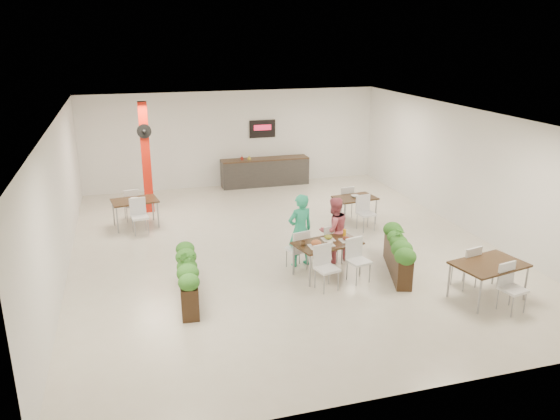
# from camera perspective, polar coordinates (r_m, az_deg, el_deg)

# --- Properties ---
(ground) EXTENTS (12.00, 12.00, 0.00)m
(ground) POSITION_cam_1_polar(r_m,az_deg,el_deg) (13.46, 0.40, -3.85)
(ground) COLOR beige
(ground) RESTS_ON ground
(room_shell) EXTENTS (10.10, 12.10, 3.22)m
(room_shell) POSITION_cam_1_polar(r_m,az_deg,el_deg) (12.85, 0.42, 4.49)
(room_shell) COLOR white
(room_shell) RESTS_ON ground
(red_column) EXTENTS (0.40, 0.41, 3.20)m
(red_column) POSITION_cam_1_polar(r_m,az_deg,el_deg) (16.13, -13.84, 5.44)
(red_column) COLOR red
(red_column) RESTS_ON ground
(service_counter) EXTENTS (3.00, 0.64, 2.20)m
(service_counter) POSITION_cam_1_polar(r_m,az_deg,el_deg) (18.76, -1.59, 4.08)
(service_counter) COLOR #2B2826
(service_counter) RESTS_ON ground
(main_table) EXTENTS (1.54, 1.85, 0.92)m
(main_table) POSITION_cam_1_polar(r_m,az_deg,el_deg) (11.75, 4.93, -3.92)
(main_table) COLOR black
(main_table) RESTS_ON ground
(diner_man) EXTENTS (0.68, 0.52, 1.67)m
(diner_man) POSITION_cam_1_polar(r_m,az_deg,el_deg) (12.13, 2.13, -2.13)
(diner_man) COLOR #29B283
(diner_man) RESTS_ON ground
(diner_woman) EXTENTS (0.85, 0.73, 1.53)m
(diner_woman) POSITION_cam_1_polar(r_m,az_deg,el_deg) (12.42, 5.63, -2.08)
(diner_woman) COLOR #DE6274
(diner_woman) RESTS_ON ground
(planter_left) EXTENTS (0.52, 1.99, 1.04)m
(planter_left) POSITION_cam_1_polar(r_m,az_deg,el_deg) (10.85, -9.64, -6.75)
(planter_left) COLOR black
(planter_left) RESTS_ON ground
(planter_right) EXTENTS (0.89, 1.90, 1.03)m
(planter_right) POSITION_cam_1_polar(r_m,az_deg,el_deg) (12.13, 12.23, -4.25)
(planter_right) COLOR black
(planter_right) RESTS_ON ground
(side_table_a) EXTENTS (1.29, 1.66, 0.92)m
(side_table_a) POSITION_cam_1_polar(r_m,az_deg,el_deg) (15.15, -14.92, 0.58)
(side_table_a) COLOR black
(side_table_a) RESTS_ON ground
(side_table_b) EXTENTS (1.19, 1.66, 0.92)m
(side_table_b) POSITION_cam_1_polar(r_m,az_deg,el_deg) (15.04, 7.82, 0.88)
(side_table_b) COLOR black
(side_table_b) RESTS_ON ground
(side_table_c) EXTENTS (1.52, 1.67, 0.92)m
(side_table_c) POSITION_cam_1_polar(r_m,az_deg,el_deg) (11.45, 20.99, -5.73)
(side_table_c) COLOR black
(side_table_c) RESTS_ON ground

